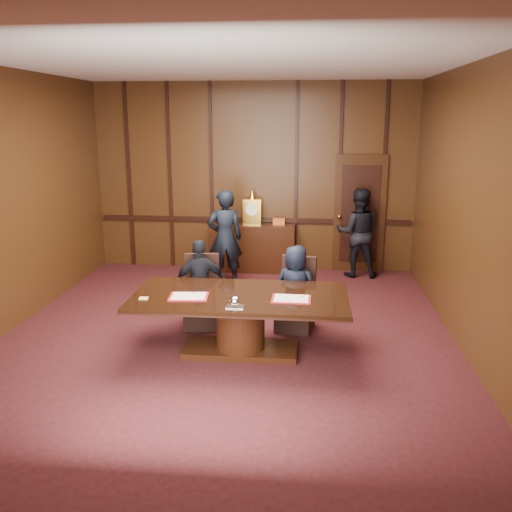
# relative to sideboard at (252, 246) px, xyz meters

# --- Properties ---
(room) EXTENTS (7.00, 7.04, 3.50)m
(room) POSITION_rel_sideboard_xyz_m (0.07, -3.12, 1.24)
(room) COLOR black
(room) RESTS_ON ground
(sideboard) EXTENTS (1.60, 0.45, 1.54)m
(sideboard) POSITION_rel_sideboard_xyz_m (0.00, 0.00, 0.00)
(sideboard) COLOR black
(sideboard) RESTS_ON ground
(conference_table) EXTENTS (2.62, 1.32, 0.76)m
(conference_table) POSITION_rel_sideboard_xyz_m (0.25, -3.76, 0.02)
(conference_table) COLOR black
(conference_table) RESTS_ON ground
(folder_left) EXTENTS (0.49, 0.37, 0.02)m
(folder_left) POSITION_rel_sideboard_xyz_m (-0.35, -3.91, 0.28)
(folder_left) COLOR #B21016
(folder_left) RESTS_ON conference_table
(folder_right) EXTENTS (0.47, 0.34, 0.02)m
(folder_right) POSITION_rel_sideboard_xyz_m (0.87, -3.88, 0.28)
(folder_right) COLOR #B21016
(folder_right) RESTS_ON conference_table
(inkstand) EXTENTS (0.20, 0.14, 0.12)m
(inkstand) POSITION_rel_sideboard_xyz_m (0.25, -4.21, 0.33)
(inkstand) COLOR white
(inkstand) RESTS_ON conference_table
(notepad) EXTENTS (0.10, 0.07, 0.01)m
(notepad) POSITION_rel_sideboard_xyz_m (-0.87, -4.03, 0.28)
(notepad) COLOR #EBCA73
(notepad) RESTS_ON conference_table
(chair_left) EXTENTS (0.54, 0.54, 0.99)m
(chair_left) POSITION_rel_sideboard_xyz_m (-0.41, -2.88, -0.19)
(chair_left) COLOR black
(chair_left) RESTS_ON ground
(chair_right) EXTENTS (0.56, 0.56, 0.99)m
(chair_right) POSITION_rel_sideboard_xyz_m (0.90, -2.88, -0.19)
(chair_right) COLOR black
(chair_right) RESTS_ON ground
(signatory_left) EXTENTS (0.78, 0.49, 1.25)m
(signatory_left) POSITION_rel_sideboard_xyz_m (-0.40, -2.96, 0.14)
(signatory_left) COLOR black
(signatory_left) RESTS_ON ground
(signatory_right) EXTENTS (0.67, 0.53, 1.20)m
(signatory_right) POSITION_rel_sideboard_xyz_m (0.90, -2.96, 0.11)
(signatory_right) COLOR black
(signatory_right) RESTS_ON ground
(witness_left) EXTENTS (0.70, 0.55, 1.67)m
(witness_left) POSITION_rel_sideboard_xyz_m (-0.38, -0.95, 0.35)
(witness_left) COLOR black
(witness_left) RESTS_ON ground
(witness_right) EXTENTS (0.81, 0.64, 1.62)m
(witness_right) POSITION_rel_sideboard_xyz_m (1.95, -0.16, 0.33)
(witness_right) COLOR black
(witness_right) RESTS_ON ground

